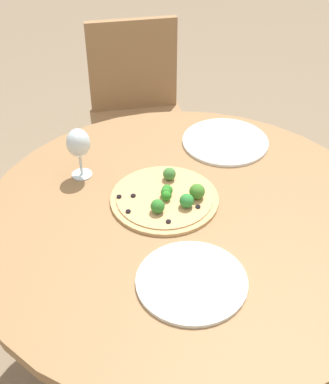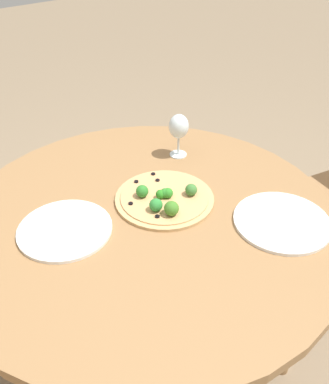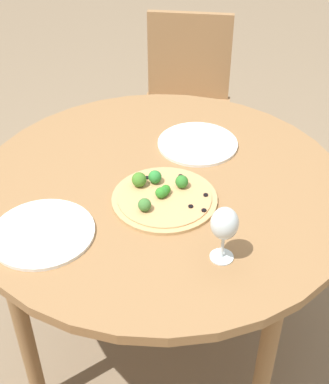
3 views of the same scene
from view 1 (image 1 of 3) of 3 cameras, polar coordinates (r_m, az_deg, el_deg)
name	(u,v)px [view 1 (image 1 of 3)]	position (r m, az deg, el deg)	size (l,w,h in m)	color
ground_plane	(180,368)	(1.99, 1.69, -18.27)	(12.00, 12.00, 0.00)	#847056
dining_table	(185,234)	(1.50, 2.15, -4.53)	(1.14, 1.14, 0.71)	olive
chair	(138,117)	(2.32, -2.83, 7.96)	(0.48, 0.48, 0.88)	#997047
pizza	(167,197)	(1.50, 0.28, -0.57)	(0.31, 0.31, 0.06)	tan
wine_glass	(78,144)	(1.56, -9.16, 5.06)	(0.07, 0.07, 0.16)	silver
plate_near	(192,281)	(1.28, 2.91, -9.51)	(0.27, 0.27, 0.01)	white
plate_far	(225,142)	(1.75, 6.50, 5.37)	(0.28, 0.28, 0.01)	white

